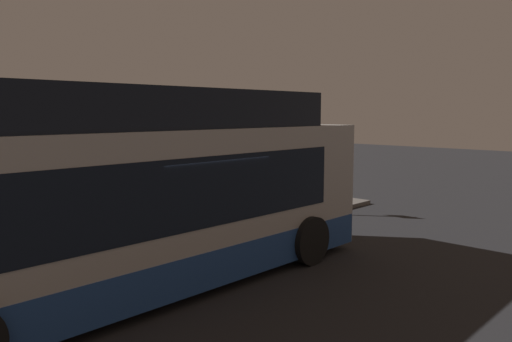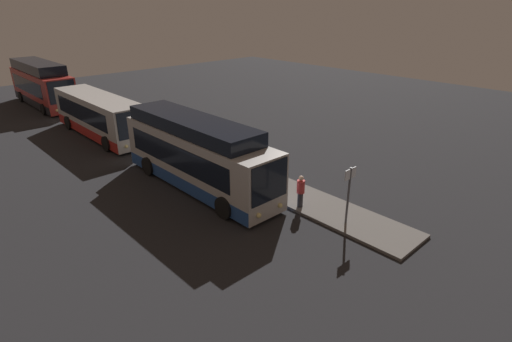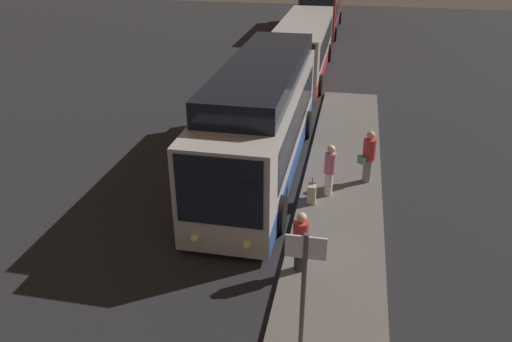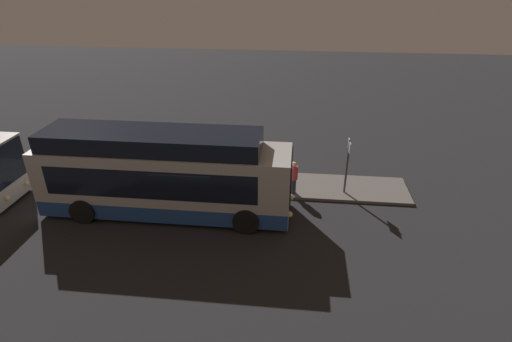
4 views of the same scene
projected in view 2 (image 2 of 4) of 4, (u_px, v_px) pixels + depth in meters
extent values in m
plane|color=#232326|center=(211.00, 192.00, 21.17)|extent=(80.00, 80.00, 0.00)
cube|color=#605B56|center=(251.00, 176.00, 22.96)|extent=(20.00, 2.54, 0.14)
cube|color=#B2ADA8|center=(198.00, 159.00, 21.22)|extent=(10.69, 2.46, 2.86)
cube|color=#23478C|center=(199.00, 177.00, 21.65)|extent=(10.64, 2.48, 0.70)
cube|color=black|center=(195.00, 151.00, 21.27)|extent=(8.77, 2.49, 1.26)
cube|color=black|center=(270.00, 182.00, 17.47)|extent=(0.06, 2.17, 1.83)
sphere|color=#F9E58C|center=(280.00, 205.00, 18.43)|extent=(0.24, 0.24, 0.24)
sphere|color=#F9E58C|center=(259.00, 215.00, 17.57)|extent=(0.24, 0.24, 0.24)
cylinder|color=black|center=(262.00, 192.00, 19.99)|extent=(1.08, 0.30, 1.08)
cylinder|color=black|center=(224.00, 208.00, 18.44)|extent=(1.08, 0.30, 1.08)
cylinder|color=black|center=(184.00, 156.00, 24.64)|extent=(1.08, 0.30, 1.08)
cylinder|color=black|center=(148.00, 166.00, 23.09)|extent=(1.08, 0.30, 1.08)
cube|color=black|center=(192.00, 124.00, 20.81)|extent=(9.09, 2.27, 0.73)
cube|color=#B2ADA8|center=(100.00, 115.00, 29.59)|extent=(10.66, 2.50, 2.79)
cube|color=#B2231E|center=(102.00, 128.00, 30.00)|extent=(10.60, 2.52, 0.70)
cube|color=black|center=(97.00, 110.00, 29.64)|extent=(8.74, 2.53, 1.23)
cube|color=black|center=(134.00, 124.00, 25.85)|extent=(0.06, 2.20, 1.79)
sphere|color=#F9E58C|center=(146.00, 142.00, 26.80)|extent=(0.24, 0.24, 0.24)
sphere|color=#F9E58C|center=(126.00, 147.00, 25.93)|extent=(0.24, 0.24, 0.24)
cylinder|color=black|center=(141.00, 136.00, 28.37)|extent=(1.04, 0.30, 1.04)
cylinder|color=black|center=(107.00, 144.00, 26.79)|extent=(1.04, 0.30, 1.04)
cylinder|color=black|center=(100.00, 117.00, 33.01)|extent=(1.04, 0.30, 1.04)
cylinder|color=black|center=(69.00, 123.00, 31.43)|extent=(1.04, 0.30, 1.04)
cube|color=maroon|center=(43.00, 88.00, 38.14)|extent=(10.65, 2.55, 3.03)
cube|color=black|center=(45.00, 100.00, 38.60)|extent=(10.59, 2.57, 0.70)
cube|color=black|center=(41.00, 84.00, 38.18)|extent=(8.73, 2.58, 1.33)
cube|color=black|center=(62.00, 92.00, 34.39)|extent=(0.06, 2.24, 1.94)
sphere|color=#F9E58C|center=(74.00, 108.00, 35.41)|extent=(0.24, 0.24, 0.24)
sphere|color=#F9E58C|center=(57.00, 110.00, 34.52)|extent=(0.24, 0.24, 0.24)
cylinder|color=black|center=(73.00, 105.00, 36.99)|extent=(1.00, 0.30, 1.00)
cylinder|color=black|center=(44.00, 109.00, 35.38)|extent=(1.00, 0.30, 1.00)
cylinder|color=black|center=(48.00, 93.00, 41.62)|extent=(1.00, 0.30, 1.00)
cylinder|color=black|center=(21.00, 97.00, 40.02)|extent=(1.00, 0.30, 1.00)
cube|color=black|center=(37.00, 67.00, 37.66)|extent=(9.05, 2.35, 0.92)
cylinder|color=#2D2D33|center=(300.00, 199.00, 19.27)|extent=(0.36, 0.36, 0.74)
cylinder|color=#BF3333|center=(301.00, 187.00, 19.00)|extent=(0.51, 0.51, 0.64)
sphere|color=beige|center=(301.00, 178.00, 18.83)|extent=(0.24, 0.24, 0.24)
cylinder|color=silver|center=(252.00, 173.00, 22.16)|extent=(0.24, 0.24, 0.77)
cylinder|color=#CC6B8C|center=(252.00, 161.00, 21.88)|extent=(0.35, 0.35, 0.67)
sphere|color=beige|center=(252.00, 153.00, 21.70)|extent=(0.25, 0.25, 0.25)
cylinder|color=gray|center=(253.00, 162.00, 23.67)|extent=(0.40, 0.40, 0.81)
cylinder|color=#BF3333|center=(253.00, 150.00, 23.37)|extent=(0.58, 0.58, 0.70)
sphere|color=tan|center=(253.00, 142.00, 23.18)|extent=(0.26, 0.26, 0.26)
cube|color=#598C59|center=(253.00, 157.00, 23.21)|extent=(0.29, 0.30, 0.24)
cube|color=beige|center=(253.00, 180.00, 21.52)|extent=(0.35, 0.25, 0.58)
cylinder|color=black|center=(253.00, 173.00, 21.36)|extent=(0.02, 0.02, 0.24)
cylinder|color=#4C4C51|center=(348.00, 196.00, 17.46)|extent=(0.10, 0.10, 2.68)
cube|color=silver|center=(350.00, 174.00, 17.05)|extent=(0.04, 0.77, 0.47)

